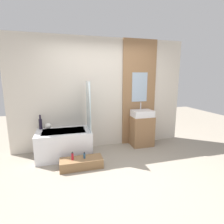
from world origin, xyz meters
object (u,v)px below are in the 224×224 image
Objects in this scene: wooden_step_bench at (81,163)px; vase_round_light at (48,126)px; vase_tall_dark at (41,123)px; sink at (142,113)px; bottle_soap_secondary at (84,156)px; bottle_soap_primary at (72,156)px; bathtub at (64,143)px.

vase_round_light is at bearing 126.65° from wooden_step_bench.
vase_round_light is (0.16, -0.03, -0.07)m from vase_tall_dark.
wooden_step_bench is 1.60× the size of sink.
vase_tall_dark reaches higher than bottle_soap_secondary.
vase_tall_dark is 1.16m from bottle_soap_primary.
bottle_soap_primary reaches higher than wooden_step_bench.
bathtub is 1.41× the size of wooden_step_bench.
bathtub is 9.21× the size of bottle_soap_secondary.
bathtub is 0.54m from vase_round_light.
sink is 4.08× the size of bottle_soap_secondary.
bottle_soap_primary is at bearing -61.06° from vase_round_light.
bottle_soap_primary is at bearing -157.24° from sink.
vase_tall_dark is (-0.78, 0.87, 0.61)m from wooden_step_bench.
bottle_soap_primary is (0.14, -0.60, -0.04)m from bathtub.
bottle_soap_secondary is (0.84, -0.87, -0.47)m from vase_tall_dark.
sink reaches higher than vase_round_light.
vase_tall_dark is 2.60× the size of bottle_soap_secondary.
wooden_step_bench is at bearing -63.76° from bathtub.
vase_round_light is (-0.33, 0.24, 0.35)m from bathtub.
sink is 3.29× the size of bottle_soap_primary.
bottle_soap_secondary is at bearing -50.80° from vase_round_light.
bottle_soap_primary is 1.24× the size of bottle_soap_secondary.
bottle_soap_secondary is at bearing 0.00° from wooden_step_bench.
wooden_step_bench is 1.89m from sink.
wooden_step_bench is at bearing -0.00° from bottle_soap_primary.
sink is at bearing -2.82° from vase_round_light.
sink is 3.86× the size of vase_round_light.
wooden_step_bench is 2.51× the size of vase_tall_dark.
bathtub is 0.69m from vase_tall_dark.
bottle_soap_primary is 0.22m from bottle_soap_secondary.
bathtub is at bearing -176.10° from sink.
bathtub is at bearing -35.86° from vase_round_light.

